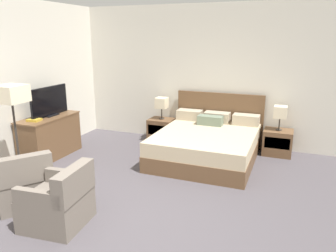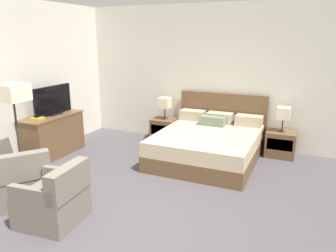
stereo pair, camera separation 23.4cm
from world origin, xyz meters
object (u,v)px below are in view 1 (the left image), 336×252
object	(u,v)px
dresser	(50,136)
bed	(207,143)
table_lamp_right	(280,112)
armchair_by_window	(24,184)
nightstand_right	(278,142)
tv	(50,102)
nightstand_left	(162,130)
book_red_cover	(34,120)
armchair_companion	(59,203)
floor_lamp	(12,100)
table_lamp_left	(162,103)

from	to	relation	value
dresser	bed	bearing A→B (deg)	18.97
table_lamp_right	armchair_by_window	size ratio (longest dim) A/B	0.49
nightstand_right	tv	bearing A→B (deg)	-158.31
armchair_by_window	nightstand_left	bearing A→B (deg)	78.74
bed	book_red_cover	size ratio (longest dim) A/B	9.56
book_red_cover	armchair_by_window	distance (m)	1.66
armchair_companion	table_lamp_right	bearing A→B (deg)	57.18
nightstand_left	nightstand_right	xyz separation A→B (m)	(2.41, 0.00, 0.00)
nightstand_right	tv	world-z (taller)	tv
table_lamp_right	book_red_cover	world-z (taller)	table_lamp_right
book_red_cover	floor_lamp	bearing A→B (deg)	-63.86
table_lamp_left	armchair_companion	bearing A→B (deg)	-87.84
tv	dresser	bearing A→B (deg)	-91.90
nightstand_right	table_lamp_left	world-z (taller)	table_lamp_left
tv	armchair_companion	size ratio (longest dim) A/B	1.23
tv	armchair_companion	xyz separation A→B (m)	(1.72, -1.94, -0.75)
table_lamp_left	tv	distance (m)	2.26
bed	nightstand_left	distance (m)	1.40
table_lamp_right	armchair_companion	xyz separation A→B (m)	(-2.27, -3.53, -0.55)
floor_lamp	book_red_cover	bearing A→B (deg)	116.14
table_lamp_left	floor_lamp	xyz separation A→B (m)	(-1.20, -2.80, 0.48)
table_lamp_right	tv	bearing A→B (deg)	-158.29
armchair_companion	dresser	bearing A→B (deg)	132.81
table_lamp_right	book_red_cover	size ratio (longest dim) A/B	2.19
nightstand_left	table_lamp_right	bearing A→B (deg)	0.03
nightstand_left	dresser	world-z (taller)	dresser
tv	floor_lamp	distance (m)	1.29
table_lamp_right	book_red_cover	bearing A→B (deg)	-153.28
nightstand_left	book_red_cover	xyz separation A→B (m)	(-1.59, -2.01, 0.55)
nightstand_left	table_lamp_right	distance (m)	2.48
nightstand_right	dresser	distance (m)	4.33
armchair_by_window	armchair_companion	distance (m)	0.82
nightstand_right	armchair_by_window	size ratio (longest dim) A/B	0.56
table_lamp_right	book_red_cover	xyz separation A→B (m)	(-4.00, -2.01, -0.04)
bed	armchair_by_window	distance (m)	3.18
table_lamp_left	armchair_companion	distance (m)	3.57
table_lamp_left	nightstand_right	bearing A→B (deg)	-0.03
table_lamp_left	book_red_cover	bearing A→B (deg)	-128.28
table_lamp_left	armchair_by_window	size ratio (longest dim) A/B	0.49
nightstand_right	dresser	size ratio (longest dim) A/B	0.44
table_lamp_left	dresser	bearing A→B (deg)	-133.62
nightstand_right	dresser	bearing A→B (deg)	-157.37
nightstand_left	armchair_by_window	bearing A→B (deg)	-101.26
book_red_cover	armchair_companion	world-z (taller)	book_red_cover
bed	dresser	distance (m)	2.95
nightstand_left	table_lamp_left	bearing A→B (deg)	90.00
tv	book_red_cover	size ratio (longest dim) A/B	4.39
armchair_companion	floor_lamp	bearing A→B (deg)	151.31
bed	tv	world-z (taller)	tv
tv	armchair_companion	world-z (taller)	tv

